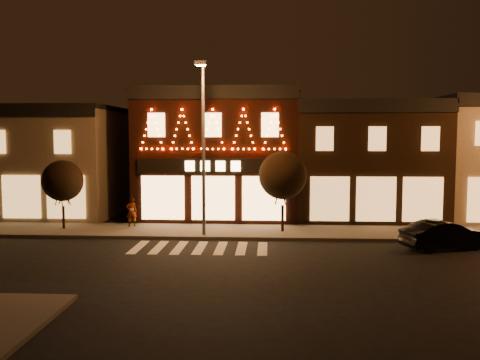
{
  "coord_description": "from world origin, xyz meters",
  "views": [
    {
      "loc": [
        3.31,
        -20.52,
        5.39
      ],
      "look_at": [
        1.93,
        4.0,
        3.29
      ],
      "focal_mm": 39.09,
      "sensor_mm": 36.0,
      "label": 1
    }
  ],
  "objects": [
    {
      "name": "streetlamp_mid",
      "position": [
        -0.12,
        6.34,
        5.37
      ],
      "size": [
        0.58,
        2.04,
        8.89
      ],
      "rotation": [
        0.0,
        0.0,
        -0.07
      ],
      "color": "#59595E",
      "rests_on": "sidewalk_far"
    },
    {
      "name": "dark_sedan",
      "position": [
        11.63,
        4.39,
        0.69
      ],
      "size": [
        4.42,
        2.72,
        1.37
      ],
      "primitive_type": "imported",
      "rotation": [
        0.0,
        0.0,
        1.9
      ],
      "color": "black",
      "rests_on": "ground"
    },
    {
      "name": "building_right_a",
      "position": [
        9.5,
        13.99,
        3.76
      ],
      "size": [
        9.2,
        8.28,
        7.5
      ],
      "color": "black",
      "rests_on": "ground"
    },
    {
      "name": "ground",
      "position": [
        0.0,
        0.0,
        0.0
      ],
      "size": [
        120.0,
        120.0,
        0.0
      ],
      "primitive_type": "plane",
      "color": "black",
      "rests_on": "ground"
    },
    {
      "name": "building_pulp",
      "position": [
        0.0,
        13.98,
        4.16
      ],
      "size": [
        10.2,
        8.34,
        8.3
      ],
      "color": "black",
      "rests_on": "ground"
    },
    {
      "name": "pedestrian",
      "position": [
        -4.62,
        8.9,
        0.99
      ],
      "size": [
        0.72,
        0.61,
        1.69
      ],
      "primitive_type": "imported",
      "rotation": [
        0.0,
        0.0,
        3.55
      ],
      "color": "gray",
      "rests_on": "sidewalk_far"
    },
    {
      "name": "tree_left",
      "position": [
        -8.3,
        8.05,
        2.85
      ],
      "size": [
        2.31,
        2.31,
        3.86
      ],
      "rotation": [
        0.0,
        0.0,
        0.26
      ],
      "color": "black",
      "rests_on": "sidewalk_far"
    },
    {
      "name": "tree_right",
      "position": [
        4.04,
        7.85,
        3.22
      ],
      "size": [
        2.62,
        2.62,
        4.38
      ],
      "rotation": [
        0.0,
        0.0,
        0.25
      ],
      "color": "black",
      "rests_on": "sidewalk_far"
    },
    {
      "name": "sidewalk_far",
      "position": [
        2.0,
        8.0,
        0.07
      ],
      "size": [
        44.0,
        4.0,
        0.15
      ],
      "primitive_type": "cube",
      "color": "#47423D",
      "rests_on": "ground"
    },
    {
      "name": "building_left",
      "position": [
        -13.0,
        13.99,
        3.66
      ],
      "size": [
        12.2,
        8.28,
        7.3
      ],
      "color": "#6D634D",
      "rests_on": "ground"
    }
  ]
}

